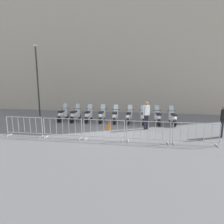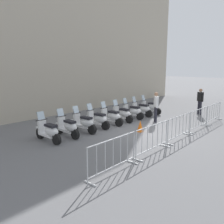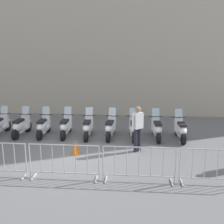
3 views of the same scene
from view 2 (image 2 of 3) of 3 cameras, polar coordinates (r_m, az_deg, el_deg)
The scene contains 19 objects.
ground_plane at distance 11.63m, azimuth 7.48°, elevation -4.75°, with size 120.00×120.00×0.00m, color slate.
building_facade at distance 17.23m, azimuth -15.72°, elevation 24.06°, with size 28.00×2.40×14.31m, color #B2A893.
motorcycle_0 at distance 10.20m, azimuth -15.15°, elevation -4.62°, with size 0.63×1.72×1.24m.
motorcycle_1 at distance 10.75m, azimuth -10.72°, elevation -3.65°, with size 0.59×1.72×1.24m.
motorcycle_2 at distance 11.39m, azimuth -6.86°, elevation -2.71°, with size 0.68×1.71×1.24m.
motorcycle_3 at distance 12.10m, azimuth -3.56°, elevation -1.84°, with size 0.68×1.71×1.24m.
motorcycle_4 at distance 12.77m, azimuth -0.21°, elevation -1.15°, with size 0.69×1.71×1.24m.
motorcycle_5 at distance 13.51m, azimuth 2.51°, elevation -0.48°, with size 0.57×1.73×1.24m.
motorcycle_6 at distance 14.30m, azimuth 5.00°, elevation 0.12°, with size 0.69×1.71×1.24m.
motorcycle_7 at distance 15.11m, azimuth 7.17°, elevation 0.66°, with size 0.72×1.70×1.24m.
motorcycle_8 at distance 15.91m, azimuth 9.34°, elevation 1.11°, with size 0.71×1.71×1.24m.
barrier_segment_0 at distance 7.06m, azimuth 0.29°, elevation -10.67°, with size 2.08×0.76×1.07m.
barrier_segment_1 at distance 8.73m, azimuth 9.86°, elevation -6.55°, with size 2.08×0.76×1.07m.
barrier_segment_2 at distance 10.60m, azimuth 16.12°, elevation -3.71°, with size 2.08×0.76×1.07m.
barrier_segment_3 at distance 12.57m, azimuth 20.43°, elevation -1.71°, with size 2.08×0.76×1.07m.
barrier_segment_4 at distance 14.61m, azimuth 23.56°, elevation -0.25°, with size 2.08×0.76×1.07m.
officer_near_row_end at distance 13.51m, azimuth 10.65°, elevation 1.61°, with size 0.40×0.45×1.73m.
officer_mid_plaza at distance 16.60m, azimuth 20.70°, elevation 2.79°, with size 0.31×0.53×1.73m.
traffic_cone at distance 11.54m, azimuth 6.88°, elevation -3.45°, with size 0.32×0.32×0.55m, color orange.
Camera 2 is at (-8.14, -7.71, 3.12)m, focal length 37.48 mm.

